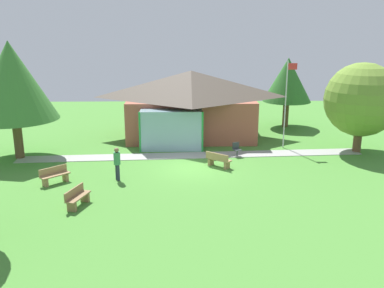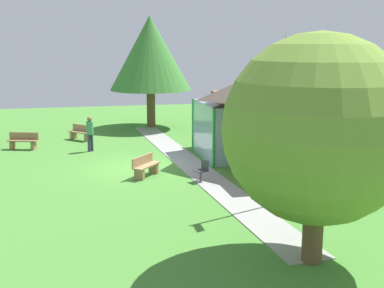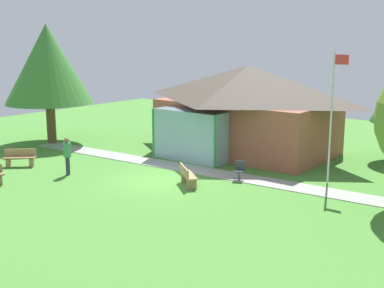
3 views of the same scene
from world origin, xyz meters
name	(u,v)px [view 1 (image 1 of 3)]	position (x,y,z in m)	size (l,w,h in m)	color
ground_plane	(193,168)	(0.00, 0.00, 0.00)	(44.00, 44.00, 0.00)	#478433
pavilion	(190,103)	(-0.06, 6.98, 2.46)	(9.73, 7.30, 4.71)	#A35642
footpath	(192,155)	(0.00, 2.34, 0.01)	(21.03, 1.30, 0.03)	#999993
flagpole	(286,101)	(6.02, 4.03, 3.10)	(0.64, 0.08, 5.62)	silver
bench_front_left	(77,198)	(-5.23, -5.20, 0.40)	(0.87, 1.56, 0.84)	olive
bench_mid_left	(55,176)	(-7.05, -2.32, 0.40)	(1.40, 1.35, 0.84)	#9E7A51
bench_rear_near_path	(218,160)	(1.42, 0.11, 0.40)	(1.44, 1.29, 0.84)	#9E7A51
patio_chair_lawn_spare	(237,150)	(2.71, 2.15, 0.42)	(0.57, 0.57, 0.86)	#33383D
visitor_strolling_lawn	(117,161)	(-3.94, -1.90, 1.02)	(0.34, 0.34, 1.74)	#2D3347
tree_behind_pavilion_right	(288,80)	(7.50, 10.10, 3.67)	(3.72, 3.72, 5.37)	brown
tree_west_hedge	(12,81)	(-10.43, 2.09, 4.64)	(5.05, 5.05, 6.93)	brown
tree_east_hedge	(362,100)	(10.43, 3.02, 3.32)	(4.54, 4.54, 5.60)	brown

